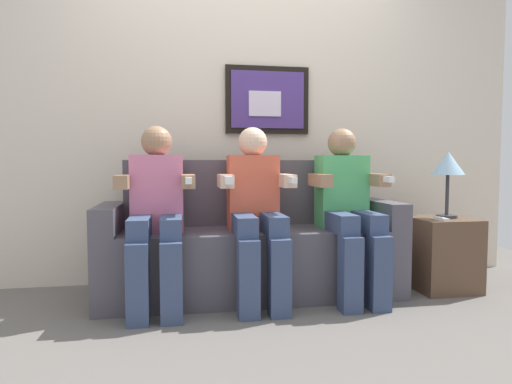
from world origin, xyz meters
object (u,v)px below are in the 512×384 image
(person_on_right, at_px, (348,205))
(side_table_right, at_px, (442,254))
(spare_remote_on_table, at_px, (441,219))
(couch, at_px, (252,248))
(person_in_middle, at_px, (256,207))
(table_lamp, at_px, (448,166))
(person_on_left, at_px, (157,209))

(person_on_right, height_order, side_table_right, person_on_right)
(person_on_right, relative_size, spare_remote_on_table, 8.54)
(couch, distance_m, person_on_right, 0.70)
(couch, height_order, spare_remote_on_table, couch)
(person_in_middle, bearing_deg, couch, 89.98)
(side_table_right, bearing_deg, table_lamp, 11.39)
(couch, distance_m, side_table_right, 1.33)
(person_on_right, relative_size, side_table_right, 2.22)
(person_in_middle, bearing_deg, person_on_right, 0.04)
(couch, xyz_separation_m, spare_remote_on_table, (1.24, -0.22, 0.20))
(person_on_right, distance_m, spare_remote_on_table, 0.64)
(person_on_right, relative_size, table_lamp, 2.41)
(person_in_middle, distance_m, side_table_right, 1.37)
(table_lamp, relative_size, spare_remote_on_table, 3.54)
(person_on_right, xyz_separation_m, side_table_right, (0.72, 0.06, -0.36))
(side_table_right, bearing_deg, person_in_middle, -177.35)
(person_on_left, xyz_separation_m, person_on_right, (1.21, 0.00, 0.00))
(couch, distance_m, table_lamp, 1.47)
(person_in_middle, relative_size, table_lamp, 2.41)
(person_on_left, height_order, person_on_right, same)
(person_in_middle, bearing_deg, spare_remote_on_table, -2.44)
(person_on_left, relative_size, side_table_right, 2.22)
(couch, bearing_deg, person_on_left, -164.61)
(side_table_right, bearing_deg, person_on_right, -175.14)
(person_on_left, xyz_separation_m, side_table_right, (1.93, 0.06, -0.36))
(person_in_middle, distance_m, table_lamp, 1.38)
(couch, xyz_separation_m, person_on_right, (0.61, -0.17, 0.29))
(side_table_right, relative_size, table_lamp, 1.09)
(couch, height_order, person_on_left, person_on_left)
(person_on_left, distance_m, spare_remote_on_table, 1.85)
(person_on_left, bearing_deg, person_in_middle, -0.04)
(couch, relative_size, person_in_middle, 1.76)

